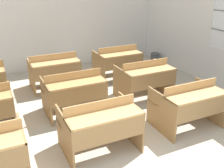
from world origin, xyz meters
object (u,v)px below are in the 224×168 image
at_px(bench_front_right, 188,103).
at_px(wastepaper_bin, 155,58).
at_px(bench_second_center, 74,90).
at_px(bench_third_right, 118,60).
at_px(bench_third_center, 54,69).
at_px(bench_second_right, 145,77).
at_px(bench_front_center, 100,123).

height_order(bench_front_right, wastepaper_bin, bench_front_right).
bearing_deg(bench_second_center, wastepaper_bin, 32.08).
bearing_deg(bench_second_center, bench_third_right, 40.25).
bearing_deg(bench_third_center, bench_second_right, -39.98).
distance_m(bench_front_right, bench_second_right, 1.34).
relative_size(bench_second_center, wastepaper_bin, 3.80).
xyz_separation_m(bench_second_center, wastepaper_bin, (3.18, 1.99, -0.31)).
xyz_separation_m(bench_front_center, bench_third_right, (1.61, 2.65, 0.00)).
height_order(bench_front_center, wastepaper_bin, bench_front_center).
relative_size(bench_front_right, bench_third_center, 1.00).
relative_size(bench_front_center, bench_third_right, 1.00).
xyz_separation_m(bench_front_right, bench_second_right, (-0.02, 1.34, 0.00)).
bearing_deg(bench_third_center, bench_third_right, -0.20).
bearing_deg(bench_front_center, wastepaper_bin, 45.82).
height_order(bench_second_center, wastepaper_bin, bench_second_center).
bearing_deg(wastepaper_bin, bench_front_center, -134.18).
bearing_deg(bench_third_center, bench_front_right, -58.82).
bearing_deg(bench_third_right, bench_front_right, -90.06).
distance_m(bench_front_right, bench_third_center, 3.12).
bearing_deg(bench_front_center, bench_second_center, 88.89).
height_order(bench_front_center, bench_second_center, same).
relative_size(bench_second_center, bench_second_right, 1.00).
bearing_deg(bench_second_right, bench_third_right, 88.82).
bearing_deg(wastepaper_bin, bench_second_center, -147.92).
distance_m(bench_second_right, bench_third_right, 1.33).
xyz_separation_m(bench_second_center, bench_third_center, (-0.03, 1.35, 0.00)).
height_order(bench_third_right, wastepaper_bin, bench_third_right).
xyz_separation_m(bench_third_center, wastepaper_bin, (3.21, 0.64, -0.31)).
height_order(bench_front_center, bench_front_right, same).
relative_size(bench_front_right, bench_second_center, 1.00).
height_order(bench_front_right, bench_second_center, same).
distance_m(bench_second_center, wastepaper_bin, 3.76).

